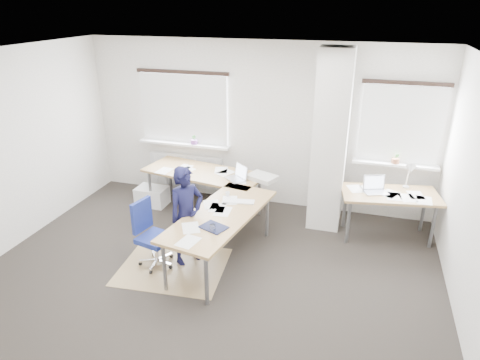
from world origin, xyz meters
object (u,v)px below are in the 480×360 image
(desk_side, at_px, (390,196))
(task_chair, at_px, (154,247))
(person, at_px, (187,216))
(desk_main, at_px, (215,193))

(desk_side, distance_m, task_chair, 3.51)
(desk_side, xyz_separation_m, person, (-2.63, -1.48, 0.01))
(person, bearing_deg, desk_side, -25.58)
(desk_main, distance_m, person, 0.82)
(desk_main, bearing_deg, task_chair, -106.77)
(task_chair, bearing_deg, desk_main, 76.34)
(desk_side, relative_size, person, 1.08)
(task_chair, xyz_separation_m, person, (0.41, 0.22, 0.44))
(desk_main, relative_size, desk_side, 1.98)
(desk_main, height_order, task_chair, desk_main)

